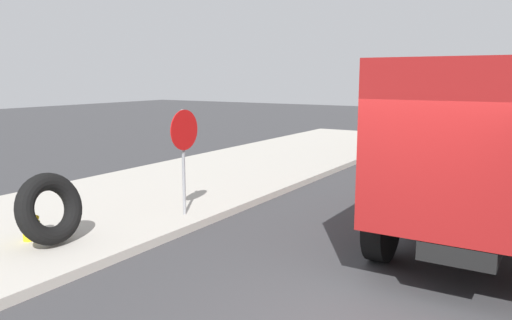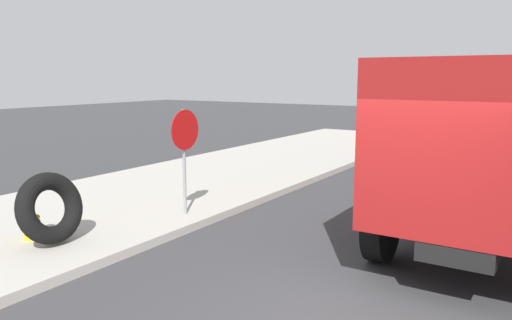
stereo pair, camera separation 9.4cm
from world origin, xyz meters
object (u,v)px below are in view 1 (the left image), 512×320
(loose_tire, at_px, (50,209))
(dump_truck_orange, at_px, (496,110))
(fire_hydrant, at_px, (28,214))
(stop_sign, at_px, (184,143))
(dump_truck_red, at_px, (496,146))

(loose_tire, relative_size, dump_truck_orange, 0.16)
(fire_hydrant, bearing_deg, stop_sign, -24.53)
(stop_sign, distance_m, dump_truck_red, 5.51)
(fire_hydrant, distance_m, dump_truck_red, 7.85)
(fire_hydrant, distance_m, stop_sign, 2.94)
(loose_tire, relative_size, dump_truck_red, 0.16)
(fire_hydrant, height_order, stop_sign, stop_sign)
(dump_truck_red, bearing_deg, stop_sign, 112.91)
(loose_tire, distance_m, dump_truck_red, 7.41)
(loose_tire, xyz_separation_m, stop_sign, (2.47, -0.66, 0.81))
(loose_tire, distance_m, stop_sign, 2.68)
(fire_hydrant, xyz_separation_m, dump_truck_orange, (14.56, -5.12, 1.02))
(dump_truck_red, bearing_deg, fire_hydrant, 126.87)
(loose_tire, height_order, dump_truck_red, dump_truck_red)
(loose_tire, xyz_separation_m, dump_truck_orange, (14.50, -4.63, 0.87))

